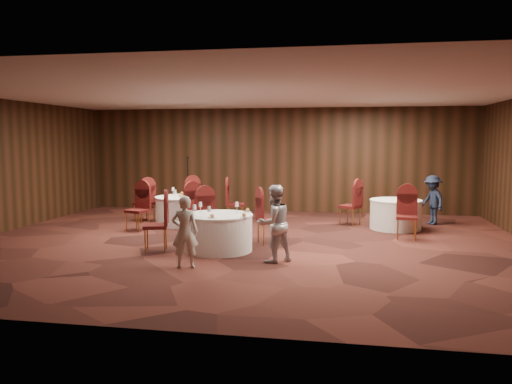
% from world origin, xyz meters
% --- Properties ---
extents(ground, '(12.00, 12.00, 0.00)m').
position_xyz_m(ground, '(0.00, 0.00, 0.00)').
color(ground, black).
rests_on(ground, ground).
extents(room_shell, '(12.00, 12.00, 12.00)m').
position_xyz_m(room_shell, '(0.00, 0.00, 1.96)').
color(room_shell, silver).
rests_on(room_shell, ground).
extents(table_main, '(1.40, 1.40, 0.74)m').
position_xyz_m(table_main, '(-0.40, -0.77, 0.38)').
color(table_main, white).
rests_on(table_main, ground).
extents(table_left, '(1.44, 1.44, 0.74)m').
position_xyz_m(table_left, '(-2.10, 2.12, 0.38)').
color(table_left, white).
rests_on(table_left, ground).
extents(table_right, '(1.27, 1.27, 0.74)m').
position_xyz_m(table_right, '(3.35, 2.38, 0.38)').
color(table_right, white).
rests_on(table_right, ground).
extents(chairs_main, '(2.84, 1.94, 1.00)m').
position_xyz_m(chairs_main, '(-0.74, -0.16, 0.50)').
color(chairs_main, '#3A0E0B').
rests_on(chairs_main, ground).
extents(chairs_left, '(3.16, 2.97, 1.00)m').
position_xyz_m(chairs_left, '(-2.12, 2.13, 0.50)').
color(chairs_left, '#3A0E0B').
rests_on(chairs_left, ground).
extents(chairs_right, '(1.88, 2.29, 1.00)m').
position_xyz_m(chairs_right, '(2.86, 1.98, 0.50)').
color(chairs_right, '#3A0E0B').
rests_on(chairs_right, ground).
extents(tabletop_main, '(1.13, 1.06, 0.22)m').
position_xyz_m(tabletop_main, '(-0.29, -0.85, 0.84)').
color(tabletop_main, silver).
rests_on(tabletop_main, table_main).
extents(tabletop_left, '(0.82, 0.76, 0.22)m').
position_xyz_m(tabletop_left, '(-2.10, 2.12, 0.82)').
color(tabletop_left, silver).
rests_on(tabletop_left, table_left).
extents(tabletop_right, '(0.08, 0.08, 0.22)m').
position_xyz_m(tabletop_right, '(3.58, 2.12, 0.90)').
color(tabletop_right, silver).
rests_on(tabletop_right, table_right).
extents(mic_stand, '(0.24, 0.24, 1.73)m').
position_xyz_m(mic_stand, '(-2.46, 3.69, 0.52)').
color(mic_stand, black).
rests_on(mic_stand, ground).
extents(woman_a, '(0.51, 0.38, 1.27)m').
position_xyz_m(woman_a, '(-0.64, -2.17, 0.63)').
color(woman_a, silver).
rests_on(woman_a, ground).
extents(woman_b, '(0.87, 0.86, 1.42)m').
position_xyz_m(woman_b, '(0.83, -1.48, 0.71)').
color(woman_b, silver).
rests_on(woman_b, ground).
extents(man_c, '(0.79, 0.97, 1.30)m').
position_xyz_m(man_c, '(4.37, 3.26, 0.65)').
color(man_c, '#161E32').
rests_on(man_c, ground).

